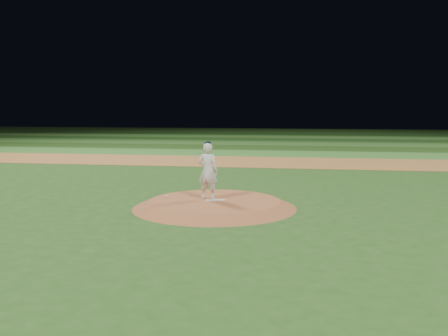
% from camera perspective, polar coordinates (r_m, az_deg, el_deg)
% --- Properties ---
extents(ground, '(120.00, 120.00, 0.00)m').
position_cam_1_polar(ground, '(16.85, -1.09, -4.55)').
color(ground, '#265019').
rests_on(ground, ground).
extents(infield_dirt_band, '(70.00, 6.00, 0.02)m').
position_cam_1_polar(infield_dirt_band, '(30.57, 3.59, 0.71)').
color(infield_dirt_band, '#A46A33').
rests_on(infield_dirt_band, ground).
extents(outfield_stripe_0, '(70.00, 5.00, 0.02)m').
position_cam_1_polar(outfield_stripe_0, '(36.02, 4.45, 1.67)').
color(outfield_stripe_0, '#36762B').
rests_on(outfield_stripe_0, ground).
extents(outfield_stripe_1, '(70.00, 5.00, 0.02)m').
position_cam_1_polar(outfield_stripe_1, '(40.98, 5.03, 2.32)').
color(outfield_stripe_1, '#214215').
rests_on(outfield_stripe_1, ground).
extents(outfield_stripe_2, '(70.00, 5.00, 0.02)m').
position_cam_1_polar(outfield_stripe_2, '(45.96, 5.49, 2.83)').
color(outfield_stripe_2, '#326424').
rests_on(outfield_stripe_2, ground).
extents(outfield_stripe_3, '(70.00, 5.00, 0.02)m').
position_cam_1_polar(outfield_stripe_3, '(50.93, 5.85, 3.24)').
color(outfield_stripe_3, '#1C4315').
rests_on(outfield_stripe_3, ground).
extents(outfield_stripe_4, '(70.00, 5.00, 0.02)m').
position_cam_1_polar(outfield_stripe_4, '(55.92, 6.16, 3.57)').
color(outfield_stripe_4, '#3C762A').
rests_on(outfield_stripe_4, ground).
extents(outfield_stripe_5, '(70.00, 5.00, 0.02)m').
position_cam_1_polar(outfield_stripe_5, '(60.90, 6.41, 3.85)').
color(outfield_stripe_5, '#1C4616').
rests_on(outfield_stripe_5, ground).
extents(pitchers_mound, '(5.50, 5.50, 0.25)m').
position_cam_1_polar(pitchers_mound, '(16.82, -1.09, -4.13)').
color(pitchers_mound, '#A15A32').
rests_on(pitchers_mound, ground).
extents(pitching_rubber, '(0.67, 0.43, 0.03)m').
position_cam_1_polar(pitching_rubber, '(16.73, -1.02, -3.70)').
color(pitching_rubber, silver).
rests_on(pitching_rubber, pitchers_mound).
extents(rosin_bag, '(0.11, 0.11, 0.06)m').
position_cam_1_polar(rosin_bag, '(17.51, -6.62, -3.21)').
color(rosin_bag, white).
rests_on(rosin_bag, pitchers_mound).
extents(pitcher_on_mound, '(0.78, 0.59, 1.98)m').
position_cam_1_polar(pitcher_on_mound, '(16.85, -1.86, -0.32)').
color(pitcher_on_mound, white).
rests_on(pitcher_on_mound, pitchers_mound).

